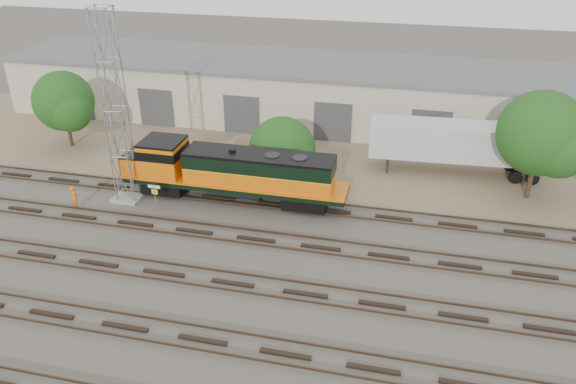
% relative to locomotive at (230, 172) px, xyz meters
% --- Properties ---
extents(ground, '(140.00, 140.00, 0.00)m').
position_rel_locomotive_xyz_m(ground, '(3.08, -6.00, -2.16)').
color(ground, '#47423A').
rests_on(ground, ground).
extents(dirt_strip, '(80.00, 16.00, 0.02)m').
position_rel_locomotive_xyz_m(dirt_strip, '(3.08, 9.00, -2.15)').
color(dirt_strip, '#726047').
rests_on(dirt_strip, ground).
extents(tracks, '(80.00, 20.40, 0.28)m').
position_rel_locomotive_xyz_m(tracks, '(3.08, -9.00, -2.09)').
color(tracks, black).
rests_on(tracks, ground).
extents(warehouse, '(58.40, 10.40, 5.30)m').
position_rel_locomotive_xyz_m(warehouse, '(3.13, 16.98, 0.49)').
color(warehouse, '#B9B09A').
rests_on(warehouse, ground).
extents(locomotive, '(15.49, 2.72, 3.72)m').
position_rel_locomotive_xyz_m(locomotive, '(0.00, 0.00, 0.00)').
color(locomotive, black).
rests_on(locomotive, tracks).
extents(signal_tower, '(1.89, 1.89, 12.82)m').
position_rel_locomotive_xyz_m(signal_tower, '(-7.00, -1.37, 4.09)').
color(signal_tower, gray).
rests_on(signal_tower, ground).
extents(sign_post, '(0.83, 0.06, 2.04)m').
position_rel_locomotive_xyz_m(sign_post, '(-4.24, -2.73, -0.74)').
color(sign_post, gray).
rests_on(sign_post, ground).
extents(worker, '(0.73, 0.71, 1.69)m').
position_rel_locomotive_xyz_m(worker, '(-9.67, -3.53, -1.32)').
color(worker, orange).
rests_on(worker, ground).
extents(semi_trailer, '(12.72, 3.24, 3.88)m').
position_rel_locomotive_xyz_m(semi_trailer, '(15.20, 8.01, 0.27)').
color(semi_trailer, '#BDBDBD').
rests_on(semi_trailer, ground).
extents(tree_west, '(5.09, 4.84, 6.34)m').
position_rel_locomotive_xyz_m(tree_west, '(-15.73, 5.81, 1.62)').
color(tree_west, '#382619').
rests_on(tree_west, ground).
extents(tree_mid, '(5.16, 4.91, 4.91)m').
position_rel_locomotive_xyz_m(tree_mid, '(2.83, 4.14, -0.12)').
color(tree_mid, '#382619').
rests_on(tree_mid, ground).
extents(tree_east, '(5.95, 5.66, 7.64)m').
position_rel_locomotive_xyz_m(tree_east, '(20.16, 4.78, 2.50)').
color(tree_east, '#382619').
rests_on(tree_east, ground).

